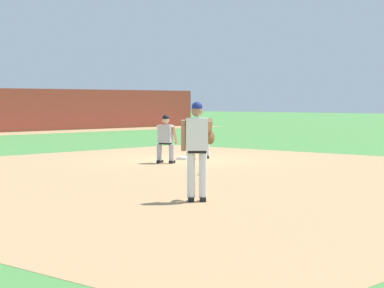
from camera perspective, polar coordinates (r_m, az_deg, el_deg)
name	(u,v)px	position (r m, az deg, el deg)	size (l,w,h in m)	color
ground_plane	(185,160)	(23.79, -0.52, -1.20)	(160.00, 160.00, 0.00)	#47843D
infield_dirt_patch	(190,175)	(18.86, -0.19, -2.38)	(18.00, 18.00, 0.01)	tan
first_base_bag	(185,158)	(23.79, -0.52, -1.09)	(0.38, 0.38, 0.09)	white
baseball	(199,174)	(18.77, 0.54, -2.31)	(0.07, 0.07, 0.07)	white
pitcher	(198,145)	(13.88, 0.44, -0.08)	(0.85, 0.56, 1.86)	black
first_baseman	(199,136)	(24.17, 0.51, 0.61)	(0.75, 1.08, 1.34)	black
baserunner	(166,137)	(22.36, -2.02, 0.54)	(0.57, 0.67, 1.46)	black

